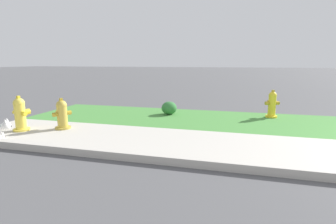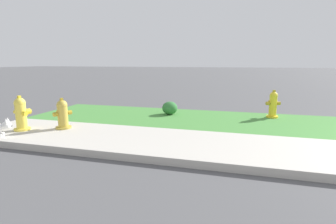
{
  "view_description": "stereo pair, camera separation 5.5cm",
  "coord_description": "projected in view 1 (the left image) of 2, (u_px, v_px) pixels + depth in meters",
  "views": [
    {
      "loc": [
        -3.75,
        -4.39,
        1.44
      ],
      "look_at": [
        -5.11,
        0.76,
        0.4
      ],
      "focal_mm": 28.0,
      "sensor_mm": 36.0,
      "label": 1
    },
    {
      "loc": [
        -3.7,
        -4.38,
        1.44
      ],
      "look_at": [
        -5.11,
        0.76,
        0.4
      ],
      "focal_mm": 28.0,
      "sensor_mm": 36.0,
      "label": 2
    }
  ],
  "objects": [
    {
      "name": "fire_hydrant_mid_block",
      "position": [
        20.0,
        114.0,
        5.43
      ],
      "size": [
        0.4,
        0.38,
        0.74
      ],
      "rotation": [
        0.0,
        0.0,
        6.02
      ],
      "color": "yellow",
      "rests_on": "ground"
    },
    {
      "name": "fire_hydrant_far_end",
      "position": [
        62.0,
        115.0,
        5.59
      ],
      "size": [
        0.37,
        0.38,
        0.67
      ],
      "rotation": [
        0.0,
        0.0,
        1.03
      ],
      "color": "gold",
      "rests_on": "ground"
    },
    {
      "name": "fire_hydrant_near_corner",
      "position": [
        272.0,
        104.0,
        6.75
      ],
      "size": [
        0.38,
        0.35,
        0.72
      ],
      "rotation": [
        0.0,
        0.0,
        0.33
      ],
      "color": "yellow",
      "rests_on": "ground"
    },
    {
      "name": "shrub_bush_far_verge",
      "position": [
        169.0,
        108.0,
        7.16
      ],
      "size": [
        0.42,
        0.42,
        0.35
      ],
      "color": "#337538",
      "rests_on": "ground"
    }
  ]
}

